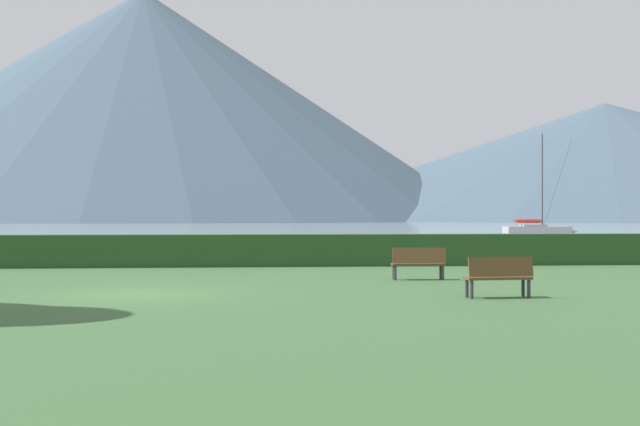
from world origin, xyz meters
name	(u,v)px	position (x,y,z in m)	size (l,w,h in m)	color
ground_plane	(135,294)	(0.00, 0.00, 0.00)	(1000.00, 1000.00, 0.00)	#385B33
harbor_water	(225,225)	(0.00, 137.00, 0.00)	(320.00, 246.00, 0.00)	#8C9EA3
hedge_line	(171,251)	(0.00, 11.00, 0.59)	(80.00, 1.20, 1.18)	#284C23
sailboat_slip_4	(538,230)	(28.67, 51.92, 0.55)	(6.58, 2.03, 9.03)	#9E9EA3
park_bench_near_path	(419,262)	(7.71, 3.82, 0.53)	(1.58, 0.55, 0.95)	brown
park_bench_under_tree	(499,275)	(8.40, -1.70, 0.53)	(1.55, 0.58, 0.95)	brown
distant_hill_west_ridge	(605,162)	(139.61, 287.28, 21.94)	(261.42, 261.42, 43.88)	#425666
distant_hill_central_peak	(143,105)	(-32.10, 294.33, 41.87)	(250.78, 250.78, 83.75)	#425666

